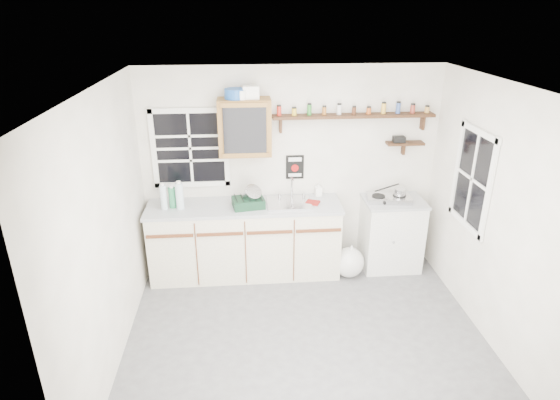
{
  "coord_description": "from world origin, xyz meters",
  "views": [
    {
      "loc": [
        -0.58,
        -3.82,
        3.12
      ],
      "look_at": [
        -0.22,
        0.55,
        1.28
      ],
      "focal_mm": 30.0,
      "sensor_mm": 36.0,
      "label": 1
    }
  ],
  "objects_px": {
    "spice_shelf": "(354,115)",
    "dish_rack": "(249,200)",
    "main_cabinet": "(245,239)",
    "upper_cabinet": "(245,127)",
    "hotplate": "(389,198)",
    "right_cabinet": "(391,233)"
  },
  "relations": [
    {
      "from": "right_cabinet",
      "to": "dish_rack",
      "type": "height_order",
      "value": "dish_rack"
    },
    {
      "from": "right_cabinet",
      "to": "upper_cabinet",
      "type": "xyz_separation_m",
      "value": [
        -1.8,
        0.12,
        1.37
      ]
    },
    {
      "from": "main_cabinet",
      "to": "hotplate",
      "type": "xyz_separation_m",
      "value": [
        1.76,
        0.01,
        0.48
      ]
    },
    {
      "from": "spice_shelf",
      "to": "dish_rack",
      "type": "xyz_separation_m",
      "value": [
        -1.25,
        -0.27,
        -0.92
      ]
    },
    {
      "from": "main_cabinet",
      "to": "upper_cabinet",
      "type": "relative_size",
      "value": 3.55
    },
    {
      "from": "main_cabinet",
      "to": "upper_cabinet",
      "type": "height_order",
      "value": "upper_cabinet"
    },
    {
      "from": "hotplate",
      "to": "upper_cabinet",
      "type": "bearing_deg",
      "value": -178.05
    },
    {
      "from": "main_cabinet",
      "to": "right_cabinet",
      "type": "height_order",
      "value": "main_cabinet"
    },
    {
      "from": "upper_cabinet",
      "to": "spice_shelf",
      "type": "relative_size",
      "value": 0.34
    },
    {
      "from": "spice_shelf",
      "to": "dish_rack",
      "type": "relative_size",
      "value": 4.77
    },
    {
      "from": "dish_rack",
      "to": "right_cabinet",
      "type": "bearing_deg",
      "value": -6.61
    },
    {
      "from": "spice_shelf",
      "to": "dish_rack",
      "type": "height_order",
      "value": "spice_shelf"
    },
    {
      "from": "dish_rack",
      "to": "hotplate",
      "type": "height_order",
      "value": "dish_rack"
    },
    {
      "from": "upper_cabinet",
      "to": "hotplate",
      "type": "height_order",
      "value": "upper_cabinet"
    },
    {
      "from": "upper_cabinet",
      "to": "right_cabinet",
      "type": "bearing_deg",
      "value": -3.76
    },
    {
      "from": "main_cabinet",
      "to": "right_cabinet",
      "type": "xyz_separation_m",
      "value": [
        1.83,
        0.03,
        -0.01
      ]
    },
    {
      "from": "main_cabinet",
      "to": "spice_shelf",
      "type": "bearing_deg",
      "value": 9.22
    },
    {
      "from": "dish_rack",
      "to": "spice_shelf",
      "type": "bearing_deg",
      "value": 2.9
    },
    {
      "from": "main_cabinet",
      "to": "upper_cabinet",
      "type": "distance_m",
      "value": 1.37
    },
    {
      "from": "main_cabinet",
      "to": "right_cabinet",
      "type": "relative_size",
      "value": 2.54
    },
    {
      "from": "spice_shelf",
      "to": "hotplate",
      "type": "height_order",
      "value": "spice_shelf"
    },
    {
      "from": "spice_shelf",
      "to": "dish_rack",
      "type": "distance_m",
      "value": 1.58
    }
  ]
}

